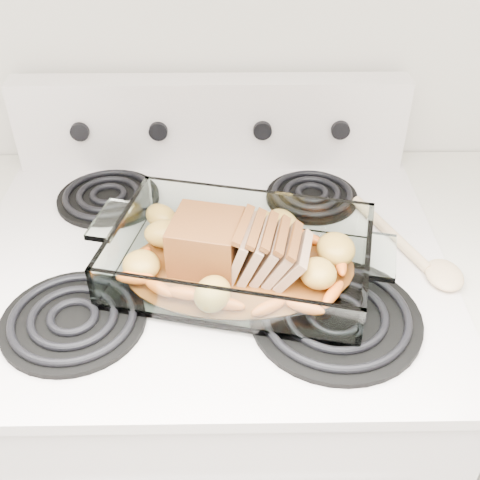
{
  "coord_description": "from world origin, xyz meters",
  "views": [
    {
      "loc": [
        0.04,
        0.88,
        1.56
      ],
      "look_at": [
        0.05,
        1.61,
        0.99
      ],
      "focal_mm": 45.0,
      "sensor_mm": 36.0,
      "label": 1
    }
  ],
  "objects": [
    {
      "name": "pork_roast",
      "position": [
        0.03,
        1.59,
        0.99
      ],
      "size": [
        0.21,
        0.1,
        0.08
      ],
      "rotation": [
        0.0,
        0.0,
        -0.33
      ],
      "color": "brown",
      "rests_on": "baking_dish"
    },
    {
      "name": "wooden_spoon",
      "position": [
        0.35,
        1.63,
        0.94
      ],
      "size": [
        0.14,
        0.25,
        0.02
      ],
      "rotation": [
        0.0,
        0.0,
        0.39
      ],
      "color": "#DBB883",
      "rests_on": "electric_range"
    },
    {
      "name": "roast_vegetables",
      "position": [
        0.05,
        1.63,
        0.97
      ],
      "size": [
        0.37,
        0.2,
        0.05
      ],
      "rotation": [
        0.0,
        0.0,
        0.23
      ],
      "color": "orange",
      "rests_on": "baking_dish"
    },
    {
      "name": "electric_range",
      "position": [
        0.0,
        1.66,
        0.48
      ],
      "size": [
        0.78,
        0.7,
        1.12
      ],
      "color": "silver",
      "rests_on": "ground"
    },
    {
      "name": "baking_dish",
      "position": [
        0.05,
        1.59,
        0.96
      ],
      "size": [
        0.39,
        0.26,
        0.07
      ],
      "rotation": [
        0.0,
        0.0,
        -0.23
      ],
      "color": "white",
      "rests_on": "electric_range"
    }
  ]
}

